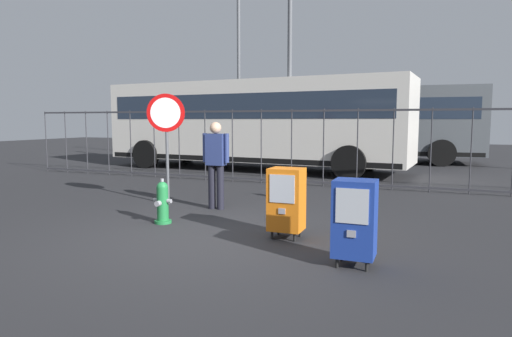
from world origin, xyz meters
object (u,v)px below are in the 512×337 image
(bus_far, at_px, (346,120))
(newspaper_box_secondary, at_px, (355,218))
(bus_near, at_px, (253,120))
(street_light_near_right, at_px, (290,35))
(newspaper_box_primary, at_px, (286,199))
(street_light_near_left, at_px, (239,54))
(traffic_cone, at_px, (283,187))
(pedestrian, at_px, (216,160))
(fire_hydrant, at_px, (163,202))
(stop_sign, at_px, (166,125))

(bus_far, bearing_deg, newspaper_box_secondary, -83.16)
(bus_near, xyz_separation_m, street_light_near_right, (1.58, -0.94, 2.60))
(newspaper_box_primary, xyz_separation_m, newspaper_box_secondary, (1.12, -0.91, 0.00))
(newspaper_box_secondary, bearing_deg, street_light_near_left, 119.60)
(traffic_cone, xyz_separation_m, street_light_near_left, (-4.33, 7.43, 4.08))
(bus_near, relative_size, street_light_near_right, 1.43)
(pedestrian, distance_m, bus_near, 6.99)
(fire_hydrant, height_order, stop_sign, stop_sign)
(newspaper_box_primary, xyz_separation_m, bus_far, (-1.48, 12.80, 1.14))
(bus_far, bearing_deg, stop_sign, -101.86)
(fire_hydrant, height_order, newspaper_box_primary, newspaper_box_primary)
(newspaper_box_primary, xyz_separation_m, stop_sign, (-3.05, 1.61, 1.03))
(pedestrian, height_order, street_light_near_left, street_light_near_left)
(newspaper_box_secondary, bearing_deg, traffic_cone, 118.47)
(bus_far, height_order, street_light_near_right, street_light_near_right)
(traffic_cone, bearing_deg, bus_near, 118.44)
(fire_hydrant, height_order, bus_far, bus_far)
(stop_sign, xyz_separation_m, street_light_near_right, (0.80, 5.67, 2.70))
(newspaper_box_primary, relative_size, stop_sign, 0.46)
(bus_far, distance_m, street_light_near_left, 5.23)
(newspaper_box_secondary, bearing_deg, fire_hydrant, 162.48)
(stop_sign, height_order, bus_near, bus_near)
(street_light_near_left, bearing_deg, stop_sign, -75.26)
(fire_hydrant, distance_m, bus_near, 8.36)
(traffic_cone, relative_size, street_light_near_right, 0.07)
(newspaper_box_secondary, xyz_separation_m, bus_near, (-4.95, 9.13, 1.14))
(traffic_cone, bearing_deg, street_light_near_left, 120.20)
(newspaper_box_primary, xyz_separation_m, traffic_cone, (-1.08, 3.14, -0.31))
(pedestrian, bearing_deg, traffic_cone, 62.56)
(newspaper_box_primary, bearing_deg, traffic_cone, 108.92)
(newspaper_box_secondary, relative_size, pedestrian, 0.61)
(fire_hydrant, distance_m, street_light_near_left, 11.63)
(stop_sign, xyz_separation_m, bus_far, (1.57, 11.19, 0.11))
(bus_far, relative_size, street_light_near_left, 1.41)
(traffic_cone, xyz_separation_m, bus_near, (-2.75, 5.08, 1.45))
(pedestrian, bearing_deg, newspaper_box_primary, -38.92)
(bus_far, xyz_separation_m, street_light_near_right, (-0.77, -5.52, 2.60))
(fire_hydrant, relative_size, bus_far, 0.07)
(bus_near, bearing_deg, street_light_near_right, -26.03)
(bus_near, bearing_deg, bus_far, 67.48)
(traffic_cone, bearing_deg, stop_sign, -142.26)
(newspaper_box_secondary, distance_m, stop_sign, 4.98)
(stop_sign, bearing_deg, street_light_near_right, 81.96)
(bus_far, bearing_deg, bus_near, -120.99)
(pedestrian, bearing_deg, street_light_near_right, 93.38)
(stop_sign, bearing_deg, street_light_near_left, 104.74)
(pedestrian, bearing_deg, newspaper_box_secondary, -38.98)
(bus_near, relative_size, bus_far, 1.00)
(newspaper_box_secondary, distance_m, bus_near, 10.44)
(street_light_near_right, bearing_deg, traffic_cone, -74.24)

